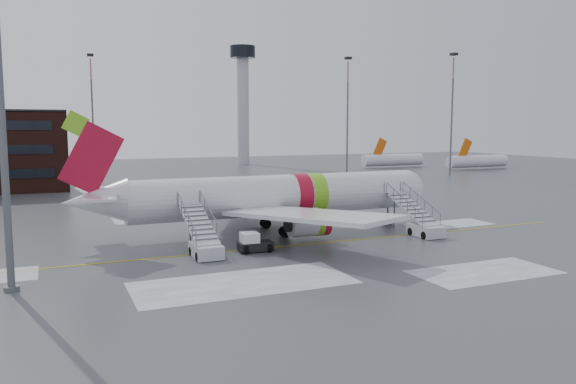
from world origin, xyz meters
name	(u,v)px	position (x,y,z in m)	size (l,w,h in m)	color
ground	(273,245)	(0.00, 0.00, 0.00)	(260.00, 260.00, 0.00)	#494C4F
airliner	(270,196)	(1.78, 5.08, 3.42)	(35.03, 32.97, 11.18)	silver
airstair_fwd	(421,224)	(13.97, -1.46, 1.06)	(2.05, 7.70, 3.48)	silver
airstair_aft	(203,242)	(-6.33, -1.46, 1.06)	(2.05, 7.70, 3.48)	#BBBDC3
pushback_tug	(253,243)	(-2.36, -1.77, 0.69)	(2.81, 2.18, 1.55)	black
light_mast_near	(0,101)	(-19.44, -6.02, 11.34)	(1.20, 1.20, 21.69)	#595B60
control_tower	(243,91)	(30.00, 95.00, 18.75)	(6.40, 6.40, 30.00)	#B2B5BA
light_mast_far_ne	(348,107)	(42.00, 62.00, 13.84)	(1.20, 1.20, 24.25)	#595B60
light_mast_far_n	(92,106)	(-8.00, 78.00, 13.84)	(1.20, 1.20, 24.25)	#595B60
light_mast_far_e	(452,106)	(58.00, 48.00, 13.84)	(1.20, 1.20, 24.25)	#595B60
distant_aircraft	(420,169)	(62.50, 64.00, 0.00)	(35.00, 18.00, 8.00)	#D8590C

